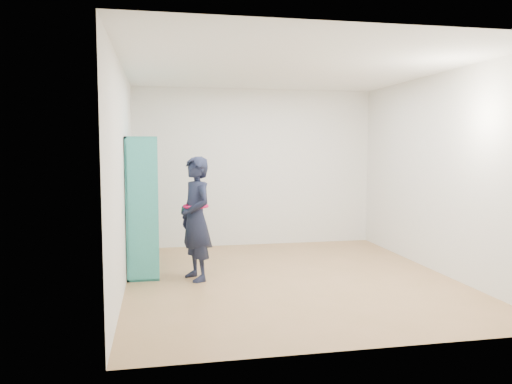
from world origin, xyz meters
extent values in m
plane|color=#9B7546|center=(0.00, 0.00, 0.00)|extent=(4.50, 4.50, 0.00)
plane|color=white|center=(0.00, 0.00, 2.60)|extent=(4.50, 4.50, 0.00)
cube|color=white|center=(-2.00, 0.00, 1.30)|extent=(0.02, 4.50, 2.60)
cube|color=white|center=(2.00, 0.00, 1.30)|extent=(0.02, 4.50, 2.60)
cube|color=white|center=(0.00, 2.25, 1.30)|extent=(4.00, 0.02, 2.60)
cube|color=white|center=(0.00, -2.25, 1.30)|extent=(4.00, 0.02, 2.60)
cube|color=teal|center=(-1.80, 0.21, 0.89)|extent=(0.39, 0.03, 1.77)
cube|color=teal|center=(-1.80, 1.51, 0.89)|extent=(0.39, 0.03, 1.77)
cube|color=teal|center=(-1.80, 0.86, 0.01)|extent=(0.39, 1.33, 0.03)
cube|color=teal|center=(-1.80, 0.86, 1.76)|extent=(0.39, 1.33, 0.03)
cube|color=teal|center=(-1.98, 0.86, 0.89)|extent=(0.03, 1.33, 1.77)
cube|color=teal|center=(-1.80, 0.64, 0.89)|extent=(0.36, 0.03, 1.72)
cube|color=teal|center=(-1.80, 1.07, 0.89)|extent=(0.36, 0.03, 1.72)
cube|color=teal|center=(-1.80, 0.86, 0.46)|extent=(0.36, 1.27, 0.03)
cube|color=teal|center=(-1.80, 0.86, 0.89)|extent=(0.36, 1.27, 0.03)
cube|color=teal|center=(-1.80, 0.86, 1.32)|extent=(0.36, 1.27, 0.03)
cube|color=beige|center=(-1.77, 0.43, 0.09)|extent=(0.24, 0.16, 0.09)
cube|color=black|center=(-1.76, 0.37, 0.60)|extent=(0.20, 0.18, 0.25)
cube|color=maroon|center=(-1.76, 0.37, 1.07)|extent=(0.20, 0.18, 0.33)
cube|color=silver|center=(-1.77, 0.43, 1.36)|extent=(0.24, 0.16, 0.06)
cube|color=navy|center=(-1.76, 0.79, 0.19)|extent=(0.20, 0.18, 0.30)
cube|color=brown|center=(-1.76, 0.79, 0.60)|extent=(0.20, 0.18, 0.25)
cube|color=#BFB28C|center=(-1.77, 0.85, 0.93)|extent=(0.24, 0.16, 0.06)
cube|color=#26594C|center=(-1.76, 0.79, 1.48)|extent=(0.20, 0.18, 0.30)
cube|color=beige|center=(-1.76, 1.22, 0.16)|extent=(0.20, 0.18, 0.24)
cube|color=black|center=(-1.77, 1.27, 0.52)|extent=(0.24, 0.16, 0.09)
cube|color=maroon|center=(-1.76, 1.22, 1.04)|extent=(0.20, 0.18, 0.28)
cube|color=silver|center=(-1.76, 1.22, 1.47)|extent=(0.20, 0.18, 0.27)
imported|color=black|center=(-1.15, 0.18, 0.77)|extent=(0.54, 0.65, 1.53)
torus|color=#AF0D40|center=(-1.15, 0.18, 0.92)|extent=(0.41, 0.41, 0.04)
cube|color=silver|center=(-1.30, 0.21, 0.87)|extent=(0.06, 0.07, 0.12)
cube|color=black|center=(-1.30, 0.21, 0.87)|extent=(0.05, 0.07, 0.12)
camera|label=1|loc=(-1.60, -5.94, 1.65)|focal=35.00mm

